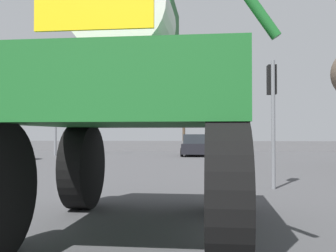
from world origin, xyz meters
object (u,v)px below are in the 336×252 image
(sedan_ahead, at_px, (195,146))
(streetlight_far_left, at_px, (58,98))
(traffic_signal_near_right, at_px, (272,96))
(bare_tree_far_center, at_px, (184,102))
(oversize_sprayer, at_px, (133,102))
(traffic_signal_far_left, at_px, (222,114))

(sedan_ahead, distance_m, streetlight_far_left, 10.29)
(traffic_signal_near_right, height_order, bare_tree_far_center, bare_tree_far_center)
(oversize_sprayer, height_order, sedan_ahead, oversize_sprayer)
(traffic_signal_far_left, bearing_deg, bare_tree_far_center, 110.33)
(traffic_signal_far_left, height_order, streetlight_far_left, streetlight_far_left)
(traffic_signal_near_right, xyz_separation_m, traffic_signal_far_left, (-0.51, 16.70, 0.30))
(oversize_sprayer, bearing_deg, streetlight_far_left, 25.06)
(oversize_sprayer, relative_size, traffic_signal_near_right, 1.47)
(oversize_sprayer, height_order, bare_tree_far_center, bare_tree_far_center)
(oversize_sprayer, xyz_separation_m, streetlight_far_left, (-8.98, 20.92, 2.06))
(traffic_signal_near_right, bearing_deg, streetlight_far_left, 127.60)
(traffic_signal_far_left, distance_m, bare_tree_far_center, 9.07)
(oversize_sprayer, bearing_deg, traffic_signal_near_right, -28.95)
(oversize_sprayer, bearing_deg, traffic_signal_far_left, -4.95)
(sedan_ahead, height_order, streetlight_far_left, streetlight_far_left)
(traffic_signal_near_right, relative_size, traffic_signal_far_left, 0.90)
(sedan_ahead, bearing_deg, streetlight_far_left, 97.14)
(traffic_signal_far_left, bearing_deg, sedan_ahead, -175.98)
(oversize_sprayer, height_order, streetlight_far_left, streetlight_far_left)
(oversize_sprayer, distance_m, sedan_ahead, 21.83)
(sedan_ahead, bearing_deg, traffic_signal_near_right, -169.65)
(oversize_sprayer, xyz_separation_m, sedan_ahead, (0.69, 21.78, -1.34))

